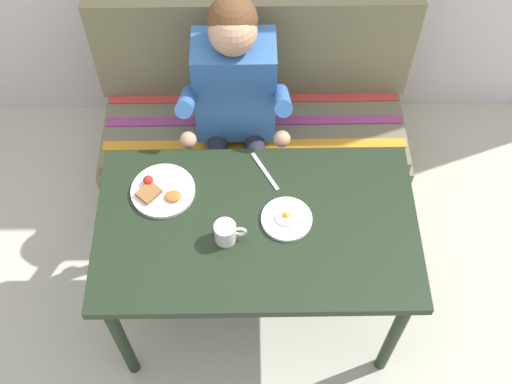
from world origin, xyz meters
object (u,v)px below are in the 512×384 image
object	(u,v)px
plate_eggs	(287,219)
knife	(265,171)
couch	(254,131)
coffee_mug	(226,232)
plate_breakfast	(162,191)
table	(257,235)
person	(235,102)

from	to	relation	value
plate_eggs	knife	size ratio (longest dim) A/B	0.95
couch	plate_eggs	bearing A→B (deg)	-81.50
plate_eggs	coffee_mug	bearing A→B (deg)	-161.28
plate_breakfast	table	bearing A→B (deg)	-22.14
table	couch	world-z (taller)	couch
person	plate_breakfast	xyz separation A→B (m)	(-0.28, -0.44, 0.00)
table	plate_breakfast	world-z (taller)	plate_breakfast
person	plate_eggs	xyz separation A→B (m)	(0.19, -0.57, -0.00)
table	plate_eggs	distance (m)	0.15
person	plate_eggs	world-z (taller)	person
plate_breakfast	plate_eggs	bearing A→B (deg)	-15.37
table	coffee_mug	size ratio (longest dim) A/B	10.17
couch	knife	distance (m)	0.66
table	couch	distance (m)	0.83
knife	plate_breakfast	bearing A→B (deg)	164.68
coffee_mug	knife	bearing A→B (deg)	63.71
table	plate_breakfast	xyz separation A→B (m)	(-0.36, 0.15, 0.09)
plate_breakfast	person	bearing A→B (deg)	57.84
plate_eggs	plate_breakfast	bearing A→B (deg)	164.63
plate_breakfast	knife	world-z (taller)	plate_breakfast
plate_breakfast	plate_eggs	size ratio (longest dim) A/B	1.29
knife	plate_eggs	bearing A→B (deg)	-99.53
plate_eggs	coffee_mug	size ratio (longest dim) A/B	1.61
plate_eggs	knife	bearing A→B (deg)	108.85
plate_eggs	person	bearing A→B (deg)	108.64
table	couch	xyz separation A→B (m)	(0.00, 0.76, -0.32)
couch	coffee_mug	size ratio (longest dim) A/B	12.20
couch	plate_breakfast	distance (m)	0.83
plate_breakfast	knife	bearing A→B (deg)	13.06
couch	plate_eggs	xyz separation A→B (m)	(0.11, -0.75, 0.41)
plate_eggs	table	bearing A→B (deg)	-171.42
person	knife	bearing A→B (deg)	-71.49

